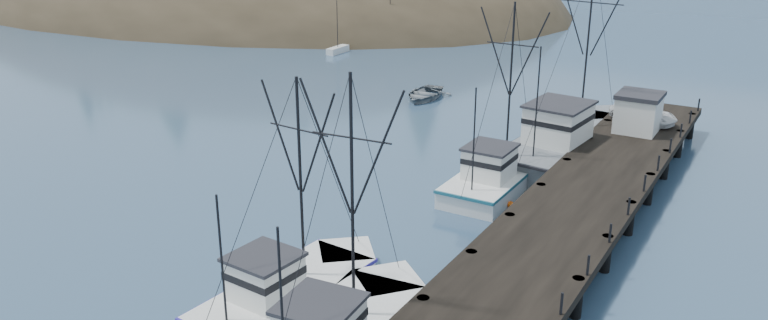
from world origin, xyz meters
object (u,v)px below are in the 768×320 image
Objects in this scene: trawler_far at (499,175)px; trawler_mid at (290,291)px; motorboat at (424,98)px; pickup_truck at (644,114)px; pier_shed at (638,112)px; pier at (584,198)px; work_vessel at (570,141)px.

trawler_mid is at bearing -98.13° from trawler_far.
pickup_truck is at bearing -17.67° from motorboat.
pier_shed is 21.90m from motorboat.
work_vessel is at bearing 110.88° from pier.
pickup_truck reaches higher than motorboat.
pier is 7.52× the size of motorboat.
pier reaches higher than motorboat.
pickup_truck is at bearing 74.18° from trawler_mid.
work_vessel reaches higher than pier_shed.
work_vessel is 6.37m from pickup_truck.
trawler_mid reaches higher than pier_shed.
trawler_mid is at bearing -77.78° from motorboat.
motorboat is at bearing 107.91° from trawler_mid.
pier_shed is at bearing 30.07° from work_vessel.
pier is 18.22m from trawler_mid.
pier is 3.62× the size of trawler_far.
trawler_mid is at bearing -100.45° from work_vessel.
trawler_far reaches higher than trawler_mid.
work_vessel is at bearing -34.57° from motorboat.
pier_shed reaches higher than pier.
trawler_mid is 37.66m from motorboat.
pickup_truck is 0.83× the size of motorboat.
trawler_mid is 0.92× the size of trawler_far.
trawler_far is 2.08× the size of motorboat.
pier is 11.74m from work_vessel.
pier_shed is (-0.13, 13.31, 1.73)m from pier.
work_vessel is (4.93, 26.72, 0.41)m from trawler_mid.
pickup_truck reaches higher than pier.
trawler_far is 12.32m from pier_shed.
trawler_far reaches higher than motorboat.
pier is at bearing -69.12° from work_vessel.
work_vessel reaches higher than pier.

